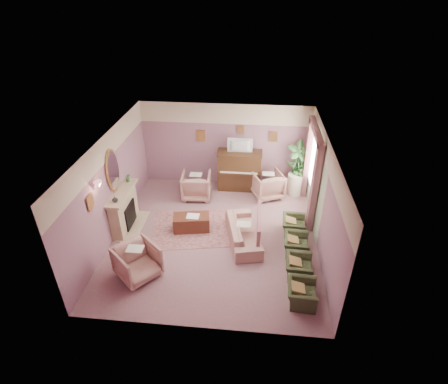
# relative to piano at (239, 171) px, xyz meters

# --- Properties ---
(floor) EXTENTS (5.50, 6.00, 0.01)m
(floor) POSITION_rel_piano_xyz_m (-0.50, -2.68, -0.65)
(floor) COLOR #8D6269
(floor) RESTS_ON ground
(ceiling) EXTENTS (5.50, 6.00, 0.01)m
(ceiling) POSITION_rel_piano_xyz_m (-0.50, -2.68, 2.15)
(ceiling) COLOR white
(ceiling) RESTS_ON wall_back
(wall_back) EXTENTS (5.50, 0.02, 2.80)m
(wall_back) POSITION_rel_piano_xyz_m (-0.50, 0.32, 0.75)
(wall_back) COLOR slate
(wall_back) RESTS_ON floor
(wall_front) EXTENTS (5.50, 0.02, 2.80)m
(wall_front) POSITION_rel_piano_xyz_m (-0.50, -5.68, 0.75)
(wall_front) COLOR slate
(wall_front) RESTS_ON floor
(wall_left) EXTENTS (0.02, 6.00, 2.80)m
(wall_left) POSITION_rel_piano_xyz_m (-3.25, -2.68, 0.75)
(wall_left) COLOR slate
(wall_left) RESTS_ON floor
(wall_right) EXTENTS (0.02, 6.00, 2.80)m
(wall_right) POSITION_rel_piano_xyz_m (2.25, -2.68, 0.75)
(wall_right) COLOR slate
(wall_right) RESTS_ON floor
(picture_rail_band) EXTENTS (5.50, 0.01, 0.65)m
(picture_rail_band) POSITION_rel_piano_xyz_m (-0.50, 0.31, 1.82)
(picture_rail_band) COLOR beige
(picture_rail_band) RESTS_ON wall_back
(stripe_panel) EXTENTS (0.01, 3.00, 2.15)m
(stripe_panel) POSITION_rel_piano_xyz_m (2.23, -1.38, 0.42)
(stripe_panel) COLOR #A7B892
(stripe_panel) RESTS_ON wall_right
(fireplace_surround) EXTENTS (0.30, 1.40, 1.10)m
(fireplace_surround) POSITION_rel_piano_xyz_m (-3.09, -2.48, -0.10)
(fireplace_surround) COLOR tan
(fireplace_surround) RESTS_ON floor
(fireplace_inset) EXTENTS (0.18, 0.72, 0.68)m
(fireplace_inset) POSITION_rel_piano_xyz_m (-2.99, -2.48, -0.25)
(fireplace_inset) COLOR black
(fireplace_inset) RESTS_ON floor
(fire_ember) EXTENTS (0.06, 0.54, 0.10)m
(fire_ember) POSITION_rel_piano_xyz_m (-2.95, -2.48, -0.43)
(fire_ember) COLOR #FF5A00
(fire_ember) RESTS_ON floor
(mantel_shelf) EXTENTS (0.40, 1.55, 0.07)m
(mantel_shelf) POSITION_rel_piano_xyz_m (-3.06, -2.48, 0.47)
(mantel_shelf) COLOR tan
(mantel_shelf) RESTS_ON fireplace_surround
(hearth) EXTENTS (0.55, 1.50, 0.02)m
(hearth) POSITION_rel_piano_xyz_m (-2.89, -2.48, -0.64)
(hearth) COLOR tan
(hearth) RESTS_ON floor
(mirror_frame) EXTENTS (0.04, 0.72, 1.20)m
(mirror_frame) POSITION_rel_piano_xyz_m (-3.20, -2.48, 1.15)
(mirror_frame) COLOR tan
(mirror_frame) RESTS_ON wall_left
(mirror_glass) EXTENTS (0.01, 0.60, 1.06)m
(mirror_glass) POSITION_rel_piano_xyz_m (-3.17, -2.48, 1.15)
(mirror_glass) COLOR silver
(mirror_glass) RESTS_ON wall_left
(sconce_shade) EXTENTS (0.20, 0.20, 0.16)m
(sconce_shade) POSITION_rel_piano_xyz_m (-3.12, -3.53, 1.33)
(sconce_shade) COLOR #FFA59B
(sconce_shade) RESTS_ON wall_left
(piano) EXTENTS (1.40, 0.60, 1.30)m
(piano) POSITION_rel_piano_xyz_m (0.00, 0.00, 0.00)
(piano) COLOR #422916
(piano) RESTS_ON floor
(piano_keyshelf) EXTENTS (1.30, 0.12, 0.06)m
(piano_keyshelf) POSITION_rel_piano_xyz_m (-0.00, -0.35, 0.07)
(piano_keyshelf) COLOR #422916
(piano_keyshelf) RESTS_ON piano
(piano_keys) EXTENTS (1.20, 0.08, 0.02)m
(piano_keys) POSITION_rel_piano_xyz_m (0.00, -0.35, 0.11)
(piano_keys) COLOR white
(piano_keys) RESTS_ON piano
(piano_top) EXTENTS (1.45, 0.65, 0.04)m
(piano_top) POSITION_rel_piano_xyz_m (0.00, 0.00, 0.66)
(piano_top) COLOR #422916
(piano_top) RESTS_ON piano
(television) EXTENTS (0.80, 0.12, 0.48)m
(television) POSITION_rel_piano_xyz_m (0.00, -0.05, 0.95)
(television) COLOR black
(television) RESTS_ON piano
(print_back_left) EXTENTS (0.30, 0.03, 0.38)m
(print_back_left) POSITION_rel_piano_xyz_m (-1.30, 0.28, 1.07)
(print_back_left) COLOR tan
(print_back_left) RESTS_ON wall_back
(print_back_right) EXTENTS (0.26, 0.03, 0.34)m
(print_back_right) POSITION_rel_piano_xyz_m (1.05, 0.28, 1.13)
(print_back_right) COLOR tan
(print_back_right) RESTS_ON wall_back
(print_back_mid) EXTENTS (0.22, 0.03, 0.26)m
(print_back_mid) POSITION_rel_piano_xyz_m (0.00, 0.28, 1.35)
(print_back_mid) COLOR tan
(print_back_mid) RESTS_ON wall_back
(print_left_wall) EXTENTS (0.03, 0.28, 0.36)m
(print_left_wall) POSITION_rel_piano_xyz_m (-3.21, -3.88, 1.07)
(print_left_wall) COLOR tan
(print_left_wall) RESTS_ON wall_left
(window_blind) EXTENTS (0.03, 1.40, 1.80)m
(window_blind) POSITION_rel_piano_xyz_m (2.20, -1.13, 1.05)
(window_blind) COLOR beige
(window_blind) RESTS_ON wall_right
(curtain_left) EXTENTS (0.16, 0.34, 2.60)m
(curtain_left) POSITION_rel_piano_xyz_m (2.12, -2.05, 0.65)
(curtain_left) COLOR #8B535A
(curtain_left) RESTS_ON floor
(curtain_right) EXTENTS (0.16, 0.34, 2.60)m
(curtain_right) POSITION_rel_piano_xyz_m (2.12, -0.21, 0.65)
(curtain_right) COLOR #8B535A
(curtain_right) RESTS_ON floor
(pelmet) EXTENTS (0.16, 2.20, 0.16)m
(pelmet) POSITION_rel_piano_xyz_m (2.12, -1.13, 1.91)
(pelmet) COLOR #8B535A
(pelmet) RESTS_ON wall_right
(mantel_plant) EXTENTS (0.16, 0.16, 0.28)m
(mantel_plant) POSITION_rel_piano_xyz_m (-3.05, -1.93, 0.64)
(mantel_plant) COLOR #417E3E
(mantel_plant) RESTS_ON mantel_shelf
(mantel_vase) EXTENTS (0.16, 0.16, 0.16)m
(mantel_vase) POSITION_rel_piano_xyz_m (-3.05, -2.98, 0.58)
(mantel_vase) COLOR beige
(mantel_vase) RESTS_ON mantel_shelf
(area_rug) EXTENTS (2.77, 2.21, 0.01)m
(area_rug) POSITION_rel_piano_xyz_m (-1.05, -2.39, -0.64)
(area_rug) COLOR #975D5E
(area_rug) RESTS_ON floor
(coffee_table) EXTENTS (1.07, 0.66, 0.45)m
(coffee_table) POSITION_rel_piano_xyz_m (-1.19, -2.44, -0.43)
(coffee_table) COLOR #55281A
(coffee_table) RESTS_ON floor
(table_paper) EXTENTS (0.35, 0.28, 0.01)m
(table_paper) POSITION_rel_piano_xyz_m (-1.14, -2.44, -0.20)
(table_paper) COLOR white
(table_paper) RESTS_ON coffee_table
(sofa) EXTENTS (0.63, 1.88, 0.76)m
(sofa) POSITION_rel_piano_xyz_m (0.29, -2.79, -0.27)
(sofa) COLOR tan
(sofa) RESTS_ON floor
(sofa_throw) EXTENTS (0.09, 1.42, 0.52)m
(sofa_throw) POSITION_rel_piano_xyz_m (0.69, -2.79, -0.05)
(sofa_throw) COLOR #8B535A
(sofa_throw) RESTS_ON sofa
(floral_armchair_left) EXTENTS (0.89, 0.89, 0.93)m
(floral_armchair_left) POSITION_rel_piano_xyz_m (-1.34, -0.72, -0.19)
(floral_armchair_left) COLOR tan
(floral_armchair_left) RESTS_ON floor
(floral_armchair_right) EXTENTS (0.89, 0.89, 0.93)m
(floral_armchair_right) POSITION_rel_piano_xyz_m (0.95, -0.44, -0.19)
(floral_armchair_right) COLOR tan
(floral_armchair_right) RESTS_ON floor
(floral_armchair_front) EXTENTS (0.89, 0.89, 0.93)m
(floral_armchair_front) POSITION_rel_piano_xyz_m (-2.13, -4.35, -0.19)
(floral_armchair_front) COLOR tan
(floral_armchair_front) RESTS_ON floor
(olive_chair_a) EXTENTS (0.51, 0.73, 0.63)m
(olive_chair_a) POSITION_rel_piano_xyz_m (1.66, -4.78, -0.33)
(olive_chair_a) COLOR #394325
(olive_chair_a) RESTS_ON floor
(olive_chair_b) EXTENTS (0.51, 0.73, 0.63)m
(olive_chair_b) POSITION_rel_piano_xyz_m (1.66, -3.96, -0.33)
(olive_chair_b) COLOR #394325
(olive_chair_b) RESTS_ON floor
(olive_chair_c) EXTENTS (0.51, 0.73, 0.63)m
(olive_chair_c) POSITION_rel_piano_xyz_m (1.66, -3.14, -0.33)
(olive_chair_c) COLOR #394325
(olive_chair_c) RESTS_ON floor
(olive_chair_d) EXTENTS (0.51, 0.73, 0.63)m
(olive_chair_d) POSITION_rel_piano_xyz_m (1.66, -2.32, -0.33)
(olive_chair_d) COLOR #394325
(olive_chair_d) RESTS_ON floor
(side_table) EXTENTS (0.52, 0.52, 0.70)m
(side_table) POSITION_rel_piano_xyz_m (1.86, -0.17, -0.30)
(side_table) COLOR silver
(side_table) RESTS_ON floor
(side_plant_big) EXTENTS (0.30, 0.30, 0.34)m
(side_plant_big) POSITION_rel_piano_xyz_m (1.86, -0.17, 0.22)
(side_plant_big) COLOR #417E3E
(side_plant_big) RESTS_ON side_table
(side_plant_small) EXTENTS (0.16, 0.16, 0.28)m
(side_plant_small) POSITION_rel_piano_xyz_m (1.98, -0.27, 0.19)
(side_plant_small) COLOR #417E3E
(side_plant_small) RESTS_ON side_table
(palm_pot) EXTENTS (0.34, 0.34, 0.34)m
(palm_pot) POSITION_rel_piano_xyz_m (1.88, -0.05, -0.48)
(palm_pot) COLOR brown
(palm_pot) RESTS_ON floor
(palm_plant) EXTENTS (0.76, 0.76, 1.44)m
(palm_plant) POSITION_rel_piano_xyz_m (1.88, -0.05, 0.41)
(palm_plant) COLOR #417E3E
(palm_plant) RESTS_ON palm_pot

